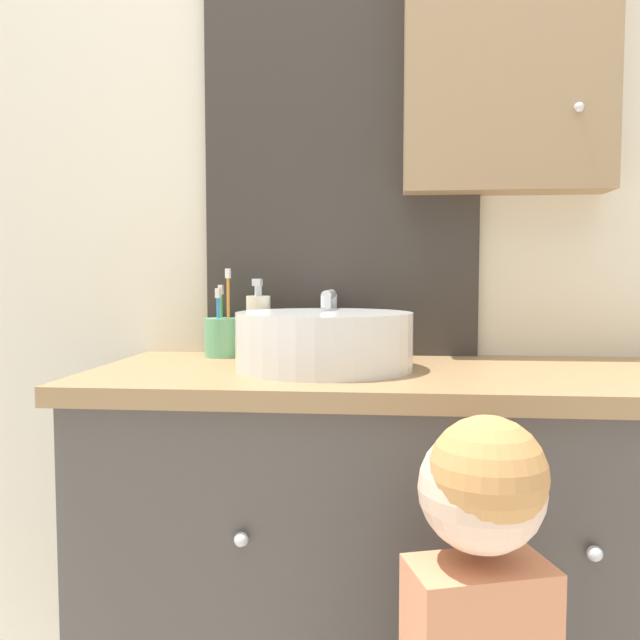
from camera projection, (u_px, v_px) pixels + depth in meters
wall_back at (407, 190)px, 1.47m from camera, size 3.20×0.18×2.50m
vanity_counter at (406, 589)px, 1.25m from camera, size 1.24×0.51×0.89m
sink_basin at (325, 339)px, 1.23m from camera, size 0.35×0.40×0.15m
toothbrush_holder at (222, 336)px, 1.42m from camera, size 0.08×0.08×0.20m
soap_dispenser at (258, 326)px, 1.39m from camera, size 0.05×0.05×0.18m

